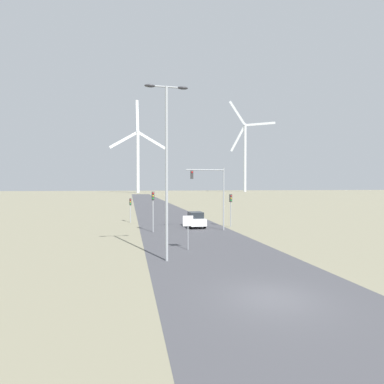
# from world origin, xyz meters

# --- Properties ---
(ground_plane) EXTENTS (600.00, 600.00, 0.00)m
(ground_plane) POSITION_xyz_m (0.00, 0.00, 0.00)
(ground_plane) COLOR gray
(road_surface) EXTENTS (10.00, 240.00, 0.01)m
(road_surface) POSITION_xyz_m (0.00, 48.00, 0.00)
(road_surface) COLOR #47474C
(road_surface) RESTS_ON ground
(streetlamp) EXTENTS (2.83, 0.32, 11.41)m
(streetlamp) POSITION_xyz_m (-3.71, 7.37, 6.98)
(streetlamp) COLOR #93999E
(streetlamp) RESTS_ON ground
(stop_sign_near) EXTENTS (0.81, 0.07, 2.63)m
(stop_sign_near) POSITION_xyz_m (-1.71, 10.40, 1.84)
(stop_sign_near) COLOR #93999E
(stop_sign_near) RESTS_ON ground
(traffic_light_post_near_left) EXTENTS (0.28, 0.34, 4.30)m
(traffic_light_post_near_left) POSITION_xyz_m (-3.66, 19.81, 3.14)
(traffic_light_post_near_left) COLOR #93999E
(traffic_light_post_near_left) RESTS_ON ground
(traffic_light_post_near_right) EXTENTS (0.28, 0.34, 3.90)m
(traffic_light_post_near_right) POSITION_xyz_m (5.67, 21.75, 2.86)
(traffic_light_post_near_right) COLOR #93999E
(traffic_light_post_near_right) RESTS_ON ground
(traffic_light_post_mid_left) EXTENTS (0.28, 0.34, 3.23)m
(traffic_light_post_mid_left) POSITION_xyz_m (-6.00, 28.71, 2.37)
(traffic_light_post_mid_left) COLOR #93999E
(traffic_light_post_mid_left) RESTS_ON ground
(traffic_light_mast_overhead) EXTENTS (4.30, 0.35, 6.91)m
(traffic_light_mast_overhead) POSITION_xyz_m (2.74, 19.65, 4.84)
(traffic_light_mast_overhead) COLOR #93999E
(traffic_light_mast_overhead) RESTS_ON ground
(car_approaching) EXTENTS (1.88, 4.11, 1.83)m
(car_approaching) POSITION_xyz_m (1.54, 22.54, 0.91)
(car_approaching) COLOR white
(car_approaching) RESTS_ON ground
(wind_turbine_left) EXTENTS (39.27, 4.20, 64.84)m
(wind_turbine_left) POSITION_xyz_m (-0.40, 201.26, 27.03)
(wind_turbine_left) COLOR silver
(wind_turbine_left) RESTS_ON ground
(wind_turbine_center) EXTENTS (33.77, 16.73, 75.57)m
(wind_turbine_center) POSITION_xyz_m (86.88, 220.27, 33.75)
(wind_turbine_center) COLOR silver
(wind_turbine_center) RESTS_ON ground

